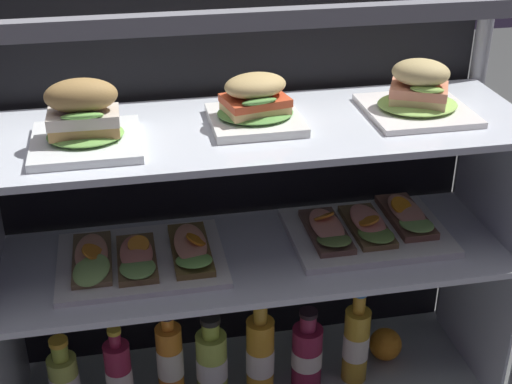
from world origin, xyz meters
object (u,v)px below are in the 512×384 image
open_sandwich_tray_left_of_center (368,228)px  juice_bottle_front_middle (65,383)px  juice_bottle_front_left_end (212,362)px  plated_roll_sandwich_center (84,122)px  plated_roll_sandwich_near_left_corner (418,95)px  juice_bottle_back_center (170,361)px  orange_fruit_beside_bottles (385,344)px  juice_bottle_near_post (356,343)px  juice_bottle_front_right_end (307,354)px  juice_bottle_front_second (119,377)px  juice_bottle_back_left (260,355)px  plated_roll_sandwich_far_left (256,105)px  open_sandwich_tray_far_right (142,257)px

open_sandwich_tray_left_of_center → juice_bottle_front_middle: (-0.68, -0.01, -0.31)m
juice_bottle_front_left_end → plated_roll_sandwich_center: bearing=-168.5°
plated_roll_sandwich_near_left_corner → juice_bottle_back_center: bearing=178.6°
juice_bottle_back_center → orange_fruit_beside_bottles: juice_bottle_back_center is taller
juice_bottle_front_left_end → open_sandwich_tray_left_of_center: bearing=1.9°
juice_bottle_near_post → juice_bottle_front_middle: bearing=178.5°
plated_roll_sandwich_center → plated_roll_sandwich_near_left_corner: size_ratio=0.96×
plated_roll_sandwich_center → juice_bottle_front_right_end: (0.44, 0.04, -0.63)m
plated_roll_sandwich_near_left_corner → juice_bottle_front_left_end: plated_roll_sandwich_near_left_corner is taller
juice_bottle_back_center → juice_bottle_near_post: (0.43, -0.02, -0.00)m
plated_roll_sandwich_near_left_corner → juice_bottle_front_middle: (-0.76, 0.01, -0.62)m
juice_bottle_front_second → juice_bottle_front_left_end: bearing=3.9°
juice_bottle_front_right_end → juice_bottle_front_left_end: bearing=177.9°
juice_bottle_back_left → plated_roll_sandwich_center: bearing=-174.2°
juice_bottle_back_center → orange_fruit_beside_bottles: size_ratio=3.01×
orange_fruit_beside_bottles → juice_bottle_back_center: bearing=-176.3°
plated_roll_sandwich_center → juice_bottle_back_center: (0.12, 0.05, -0.61)m
juice_bottle_front_middle → juice_bottle_back_center: bearing=0.6°
juice_bottle_front_middle → juice_bottle_near_post: juice_bottle_near_post is taller
juice_bottle_front_middle → juice_bottle_front_left_end: size_ratio=0.94×
plated_roll_sandwich_near_left_corner → open_sandwich_tray_left_of_center: plated_roll_sandwich_near_left_corner is taller
juice_bottle_front_left_end → juice_bottle_front_right_end: bearing=-2.1°
plated_roll_sandwich_center → plated_roll_sandwich_far_left: size_ratio=1.12×
juice_bottle_front_left_end → juice_bottle_back_left: bearing=-5.7°
juice_bottle_front_middle → juice_bottle_front_left_end: (0.33, -0.00, 0.01)m
open_sandwich_tray_left_of_center → juice_bottle_near_post: 0.30m
juice_bottle_back_center → juice_bottle_front_right_end: bearing=-2.5°
juice_bottle_front_left_end → juice_bottle_front_right_end: size_ratio=1.05×
juice_bottle_front_left_end → juice_bottle_back_left: (0.11, -0.01, 0.01)m
juice_bottle_front_middle → juice_bottle_front_left_end: 0.33m
plated_roll_sandwich_far_left → plated_roll_sandwich_near_left_corner: bearing=-1.1°
plated_roll_sandwich_near_left_corner → juice_bottle_back_center: plated_roll_sandwich_near_left_corner is taller
juice_bottle_front_middle → orange_fruit_beside_bottles: 0.77m
open_sandwich_tray_far_right → juice_bottle_back_left: open_sandwich_tray_far_right is taller
juice_bottle_back_left → juice_bottle_front_right_end: 0.11m
juice_bottle_back_left → juice_bottle_near_post: bearing=-0.8°
plated_roll_sandwich_far_left → juice_bottle_front_second: bearing=-177.7°
plated_roll_sandwich_center → juice_bottle_near_post: plated_roll_sandwich_center is taller
orange_fruit_beside_bottles → juice_bottle_front_right_end: bearing=-167.4°
juice_bottle_back_center → juice_bottle_front_right_end: 0.32m
orange_fruit_beside_bottles → juice_bottle_front_second: bearing=-175.2°
juice_bottle_back_center → juice_bottle_front_left_end: bearing=-3.5°
open_sandwich_tray_far_right → orange_fruit_beside_bottles: bearing=4.8°
plated_roll_sandwich_center → juice_bottle_front_second: 0.62m
open_sandwich_tray_left_of_center → plated_roll_sandwich_near_left_corner: bearing=-14.9°
juice_bottle_front_second → orange_fruit_beside_bottles: juice_bottle_front_second is taller
open_sandwich_tray_far_right → juice_bottle_front_second: bearing=-175.6°
plated_roll_sandwich_near_left_corner → juice_bottle_front_right_end: 0.66m
juice_bottle_back_left → juice_bottle_front_left_end: bearing=174.3°
plated_roll_sandwich_far_left → orange_fruit_beside_bottles: bearing=7.0°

